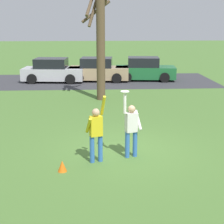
% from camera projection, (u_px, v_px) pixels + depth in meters
% --- Properties ---
extents(ground_plane, '(120.00, 120.00, 0.00)m').
position_uv_depth(ground_plane, '(126.00, 150.00, 11.98)').
color(ground_plane, '#4C7533').
extents(person_catcher, '(0.58, 0.48, 2.08)m').
position_uv_depth(person_catcher, '(131.00, 127.00, 11.19)').
color(person_catcher, '#3366B7').
rests_on(person_catcher, ground_plane).
extents(person_defender, '(0.62, 0.55, 2.04)m').
position_uv_depth(person_defender, '(96.00, 131.00, 10.79)').
color(person_defender, '#3366B7').
rests_on(person_defender, ground_plane).
extents(frisbee_disc, '(0.26, 0.26, 0.02)m').
position_uv_depth(frisbee_disc, '(125.00, 91.00, 10.83)').
color(frisbee_disc, white).
rests_on(frisbee_disc, person_catcher).
extents(parked_car_silver, '(4.27, 2.37, 1.59)m').
position_uv_depth(parked_car_silver, '(53.00, 71.00, 24.78)').
color(parked_car_silver, '#BCBCC1').
rests_on(parked_car_silver, ground_plane).
extents(parked_car_tan, '(4.27, 2.37, 1.59)m').
position_uv_depth(parked_car_tan, '(98.00, 70.00, 25.15)').
color(parked_car_tan, tan).
rests_on(parked_car_tan, ground_plane).
extents(parked_car_green, '(4.27, 2.37, 1.59)m').
position_uv_depth(parked_car_green, '(145.00, 70.00, 25.43)').
color(parked_car_green, '#1E6633').
rests_on(parked_car_green, ground_plane).
extents(parking_strip, '(15.69, 6.40, 0.01)m').
position_uv_depth(parking_strip, '(100.00, 81.00, 25.27)').
color(parking_strip, '#38383D').
rests_on(parking_strip, ground_plane).
extents(bare_tree_tall, '(1.65, 1.44, 6.40)m').
position_uv_depth(bare_tree_tall, '(100.00, 37.00, 18.73)').
color(bare_tree_tall, brown).
rests_on(bare_tree_tall, ground_plane).
extents(field_cone_orange, '(0.26, 0.26, 0.32)m').
position_uv_depth(field_cone_orange, '(62.00, 166.00, 10.30)').
color(field_cone_orange, orange).
rests_on(field_cone_orange, ground_plane).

